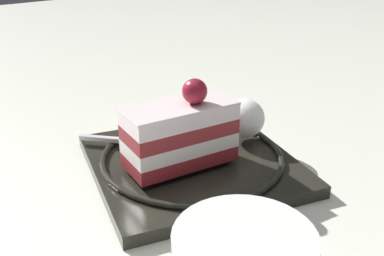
# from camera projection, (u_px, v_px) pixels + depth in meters

# --- Properties ---
(ground_plane) EXTENTS (2.40, 2.40, 0.00)m
(ground_plane) POSITION_uv_depth(u_px,v_px,m) (221.00, 167.00, 0.50)
(ground_plane) COLOR silver
(dessert_plate) EXTENTS (0.25, 0.25, 0.02)m
(dessert_plate) POSITION_uv_depth(u_px,v_px,m) (192.00, 162.00, 0.49)
(dessert_plate) COLOR black
(dessert_plate) RESTS_ON ground_plane
(cake_slice) EXTENTS (0.11, 0.06, 0.09)m
(cake_slice) POSITION_uv_depth(u_px,v_px,m) (180.00, 132.00, 0.46)
(cake_slice) COLOR maroon
(cake_slice) RESTS_ON dessert_plate
(whipped_cream_dollop) EXTENTS (0.05, 0.05, 0.04)m
(whipped_cream_dollop) POSITION_uv_depth(u_px,v_px,m) (244.00, 118.00, 0.52)
(whipped_cream_dollop) COLOR white
(whipped_cream_dollop) RESTS_ON dessert_plate
(fork) EXTENTS (0.08, 0.08, 0.00)m
(fork) POSITION_uv_depth(u_px,v_px,m) (129.00, 141.00, 0.51)
(fork) COLOR silver
(fork) RESTS_ON dessert_plate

